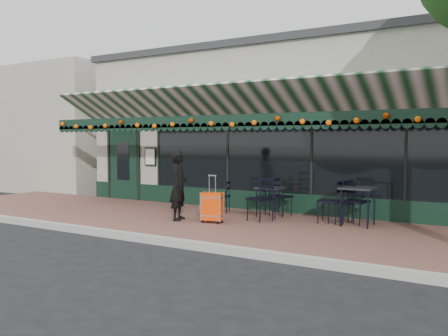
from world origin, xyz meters
The scene contains 15 objects.
ground centered at (0.00, 0.00, 0.00)m, with size 80.00×80.00×0.00m, color black.
sidewalk centered at (0.00, 2.00, 0.07)m, with size 18.00×4.00×0.15m, color brown.
curb centered at (0.00, -0.08, 0.07)m, with size 18.00×0.16×0.15m, color #9E9E99.
restaurant_building centered at (0.00, 7.84, 2.27)m, with size 12.00×9.60×4.50m.
neighbor_building_left centered at (-13.00, 8.00, 2.40)m, with size 12.00×8.00×4.80m, color #A8A094.
woman centered at (-0.95, 1.65, 0.96)m, with size 0.59×0.39×1.62m, color black.
suitcase centered at (-0.09, 1.74, 0.51)m, with size 0.51×0.35×1.06m.
cafe_table_a centered at (2.80, 3.04, 0.91)m, with size 0.68×0.68×0.84m.
cafe_table_b centered at (0.64, 3.19, 0.79)m, with size 0.58×0.58×0.72m.
chair_a_left centered at (2.16, 3.06, 0.63)m, with size 0.48×0.48×0.95m, color black, non-canonical shape.
chair_a_right centered at (2.71, 3.24, 0.64)m, with size 0.49×0.49×0.98m, color black, non-canonical shape.
chair_a_front centered at (2.44, 3.05, 0.62)m, with size 0.47×0.47×0.93m, color black, non-canonical shape.
chair_b_left centered at (-0.70, 3.14, 0.56)m, with size 0.41×0.41×0.81m, color black, non-canonical shape.
chair_b_right centered at (0.82, 3.43, 0.61)m, with size 0.46×0.46×0.93m, color black, non-canonical shape.
chair_b_front centered at (0.71, 2.50, 0.65)m, with size 0.50×0.50×0.99m, color black, non-canonical shape.
Camera 1 is at (5.54, -7.14, 2.00)m, focal length 38.00 mm.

